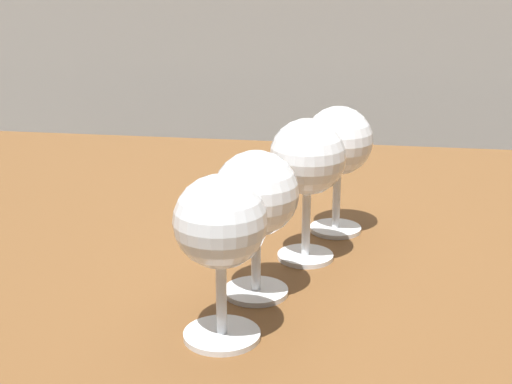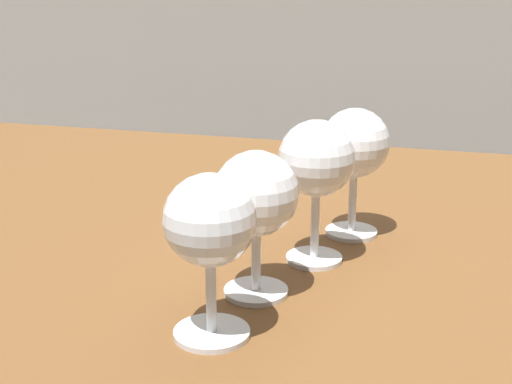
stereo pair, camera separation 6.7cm
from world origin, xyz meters
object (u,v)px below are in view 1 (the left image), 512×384
object	(u,v)px
wine_glass_empty	(256,198)
wine_glass_white	(307,160)
wine_glass_port	(338,145)
wine_glass_rose	(220,226)

from	to	relation	value
wine_glass_empty	wine_glass_white	distance (m)	0.10
wine_glass_empty	wine_glass_port	bearing A→B (deg)	69.97
wine_glass_white	wine_glass_empty	bearing A→B (deg)	-112.49
wine_glass_rose	wine_glass_empty	distance (m)	0.09
wine_glass_empty	wine_glass_port	world-z (taller)	wine_glass_port
wine_glass_rose	wine_glass_port	xyz separation A→B (m)	(0.08, 0.27, 0.00)
wine_glass_rose	wine_glass_empty	xyz separation A→B (m)	(0.02, 0.09, -0.00)
wine_glass_white	wine_glass_port	size ratio (longest dim) A/B	1.03
wine_glass_port	wine_glass_rose	bearing A→B (deg)	-106.80
wine_glass_rose	wine_glass_empty	bearing A→B (deg)	80.13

